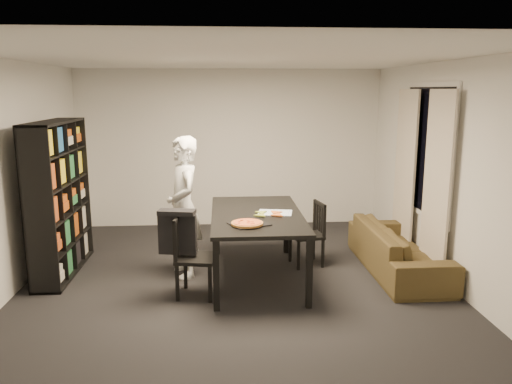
{
  "coord_description": "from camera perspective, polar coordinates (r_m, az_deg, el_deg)",
  "views": [
    {
      "loc": [
        -0.16,
        -5.57,
        2.27
      ],
      "look_at": [
        0.26,
        0.34,
        1.05
      ],
      "focal_mm": 35.0,
      "sensor_mm": 36.0,
      "label": 1
    }
  ],
  "objects": [
    {
      "name": "room",
      "position": [
        5.65,
        -2.42,
        1.76
      ],
      "size": [
        5.01,
        5.51,
        2.61
      ],
      "color": "black",
      "rests_on": "ground"
    },
    {
      "name": "window_pane",
      "position": [
        6.75,
        19.04,
        4.47
      ],
      "size": [
        0.02,
        1.4,
        1.6
      ],
      "primitive_type": "cube",
      "color": "black",
      "rests_on": "room"
    },
    {
      "name": "window_frame",
      "position": [
        6.75,
        19.0,
        4.47
      ],
      "size": [
        0.03,
        1.52,
        1.72
      ],
      "primitive_type": "cube",
      "color": "white",
      "rests_on": "room"
    },
    {
      "name": "curtain_left",
      "position": [
        6.3,
        19.95,
        0.7
      ],
      "size": [
        0.03,
        0.7,
        2.25
      ],
      "primitive_type": "cube",
      "color": "beige",
      "rests_on": "room"
    },
    {
      "name": "curtain_right",
      "position": [
        7.25,
        16.65,
        2.26
      ],
      "size": [
        0.03,
        0.7,
        2.25
      ],
      "primitive_type": "cube",
      "color": "beige",
      "rests_on": "room"
    },
    {
      "name": "bookshelf",
      "position": [
        6.61,
        -21.58,
        -0.69
      ],
      "size": [
        0.35,
        1.5,
        1.9
      ],
      "primitive_type": "cube",
      "color": "black",
      "rests_on": "room"
    },
    {
      "name": "dining_table",
      "position": [
        6.02,
        0.07,
        -3.11
      ],
      "size": [
        1.08,
        1.94,
        0.81
      ],
      "color": "black",
      "rests_on": "room"
    },
    {
      "name": "chair_left",
      "position": [
        5.61,
        -7.67,
        -6.66
      ],
      "size": [
        0.49,
        0.49,
        0.91
      ],
      "rotation": [
        0.0,
        0.0,
        1.39
      ],
      "color": "black",
      "rests_on": "room"
    },
    {
      "name": "chair_right",
      "position": [
        6.58,
        6.46,
        -4.24
      ],
      "size": [
        0.45,
        0.45,
        0.84
      ],
      "rotation": [
        0.0,
        0.0,
        -1.39
      ],
      "color": "black",
      "rests_on": "room"
    },
    {
      "name": "draped_jacket",
      "position": [
        5.57,
        -8.98,
        -4.33
      ],
      "size": [
        0.43,
        0.25,
        0.5
      ],
      "rotation": [
        0.0,
        0.0,
        1.39
      ],
      "color": "black",
      "rests_on": "chair_left"
    },
    {
      "name": "person",
      "position": [
        6.14,
        -8.27,
        -1.71
      ],
      "size": [
        0.58,
        0.72,
        1.73
      ],
      "primitive_type": "imported",
      "rotation": [
        0.0,
        0.0,
        -1.26
      ],
      "color": "white",
      "rests_on": "room"
    },
    {
      "name": "baking_tray",
      "position": [
        5.5,
        -0.77,
        -3.67
      ],
      "size": [
        0.5,
        0.46,
        0.01
      ],
      "primitive_type": "cube",
      "rotation": [
        0.0,
        0.0,
        0.44
      ],
      "color": "black",
      "rests_on": "dining_table"
    },
    {
      "name": "pepperoni_pizza",
      "position": [
        5.46,
        -1.02,
        -3.59
      ],
      "size": [
        0.35,
        0.35,
        0.03
      ],
      "rotation": [
        0.0,
        0.0,
        -0.07
      ],
      "color": "#A66B30",
      "rests_on": "dining_table"
    },
    {
      "name": "kitchen_towel",
      "position": [
        6.02,
        2.2,
        -2.37
      ],
      "size": [
        0.45,
        0.36,
        0.01
      ],
      "primitive_type": "cube",
      "rotation": [
        0.0,
        0.0,
        -0.17
      ],
      "color": "white",
      "rests_on": "dining_table"
    },
    {
      "name": "pizza_slices",
      "position": [
        5.92,
        1.45,
        -2.49
      ],
      "size": [
        0.45,
        0.42,
        0.01
      ],
      "primitive_type": null,
      "rotation": [
        0.0,
        0.0,
        0.34
      ],
      "color": "gold",
      "rests_on": "dining_table"
    },
    {
      "name": "sofa",
      "position": [
        6.61,
        15.94,
        -6.26
      ],
      "size": [
        0.77,
        1.98,
        0.58
      ],
      "primitive_type": "imported",
      "rotation": [
        0.0,
        0.0,
        1.57
      ],
      "color": "#3B2F17",
      "rests_on": "room"
    }
  ]
}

